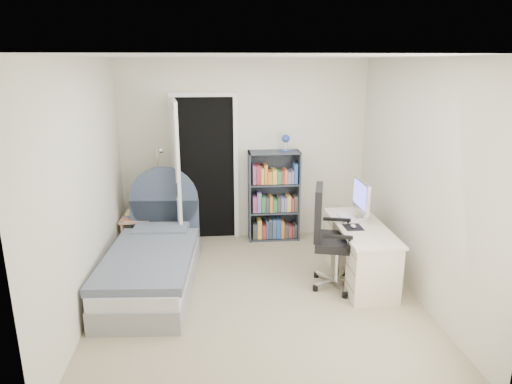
{
  "coord_description": "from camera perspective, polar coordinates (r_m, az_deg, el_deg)",
  "views": [
    {
      "loc": [
        -0.44,
        -4.45,
        2.46
      ],
      "look_at": [
        0.01,
        0.15,
        1.13
      ],
      "focal_mm": 32.0,
      "sensor_mm": 36.0,
      "label": 1
    }
  ],
  "objects": [
    {
      "name": "room_shell",
      "position": [
        4.63,
        0.12,
        0.94
      ],
      "size": [
        3.5,
        3.7,
        2.6
      ],
      "color": "gray",
      "rests_on": "ground"
    },
    {
      "name": "door",
      "position": [
        6.14,
        -8.56,
        2.47
      ],
      "size": [
        0.92,
        0.83,
        2.06
      ],
      "color": "black",
      "rests_on": "ground"
    },
    {
      "name": "bed",
      "position": [
        5.32,
        -12.75,
        -8.69
      ],
      "size": [
        1.03,
        1.98,
        1.18
      ],
      "color": "gray",
      "rests_on": "ground"
    },
    {
      "name": "nightstand",
      "position": [
        6.26,
        -14.82,
        -4.0
      ],
      "size": [
        0.38,
        0.38,
        0.57
      ],
      "color": "tan",
      "rests_on": "ground"
    },
    {
      "name": "floor_lamp",
      "position": [
        6.26,
        -11.7,
        -1.89
      ],
      "size": [
        0.2,
        0.2,
        1.39
      ],
      "color": "silver",
      "rests_on": "ground"
    },
    {
      "name": "bookcase",
      "position": [
        6.43,
        2.21,
        -0.98
      ],
      "size": [
        0.71,
        0.3,
        1.5
      ],
      "color": "#383F4C",
      "rests_on": "ground"
    },
    {
      "name": "desk",
      "position": [
        5.44,
        12.81,
        -7.01
      ],
      "size": [
        0.54,
        1.35,
        1.11
      ],
      "color": "beige",
      "rests_on": "ground"
    },
    {
      "name": "office_chair",
      "position": [
        5.12,
        9.25,
        -5.03
      ],
      "size": [
        0.63,
        0.65,
        1.16
      ],
      "color": "silver",
      "rests_on": "ground"
    }
  ]
}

